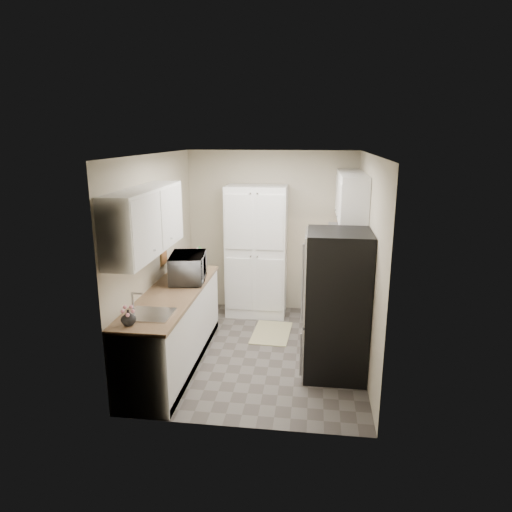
# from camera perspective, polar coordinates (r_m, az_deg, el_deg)

# --- Properties ---
(ground) EXTENTS (3.20, 3.20, 0.00)m
(ground) POSITION_cam_1_polar(r_m,az_deg,el_deg) (6.04, 0.37, -11.83)
(ground) COLOR #56514C
(ground) RESTS_ON ground
(room_shell) EXTENTS (2.64, 3.24, 2.52)m
(room_shell) POSITION_cam_1_polar(r_m,az_deg,el_deg) (5.50, 0.20, 3.45)
(room_shell) COLOR #B9B096
(room_shell) RESTS_ON ground
(pantry_cabinet) EXTENTS (0.90, 0.55, 2.00)m
(pantry_cabinet) POSITION_cam_1_polar(r_m,az_deg,el_deg) (6.94, 0.07, 0.57)
(pantry_cabinet) COLOR white
(pantry_cabinet) RESTS_ON ground
(base_cabinet_left) EXTENTS (0.60, 2.30, 0.88)m
(base_cabinet_left) POSITION_cam_1_polar(r_m,az_deg,el_deg) (5.67, -10.27, -9.04)
(base_cabinet_left) COLOR white
(base_cabinet_left) RESTS_ON ground
(countertop_left) EXTENTS (0.63, 2.33, 0.04)m
(countertop_left) POSITION_cam_1_polar(r_m,az_deg,el_deg) (5.50, -10.49, -4.65)
(countertop_left) COLOR #846647
(countertop_left) RESTS_ON base_cabinet_left
(base_cabinet_right) EXTENTS (0.60, 0.80, 0.88)m
(base_cabinet_right) POSITION_cam_1_polar(r_m,az_deg,el_deg) (6.94, 9.76, -4.49)
(base_cabinet_right) COLOR white
(base_cabinet_right) RESTS_ON ground
(countertop_right) EXTENTS (0.63, 0.83, 0.04)m
(countertop_right) POSITION_cam_1_polar(r_m,az_deg,el_deg) (6.80, 9.93, -0.83)
(countertop_right) COLOR #846647
(countertop_right) RESTS_ON base_cabinet_right
(electric_range) EXTENTS (0.71, 0.78, 1.13)m
(electric_range) POSITION_cam_1_polar(r_m,az_deg,el_deg) (6.17, 9.90, -6.60)
(electric_range) COLOR #B7B7BC
(electric_range) RESTS_ON ground
(refrigerator) EXTENTS (0.70, 0.72, 1.70)m
(refrigerator) POSITION_cam_1_polar(r_m,az_deg,el_deg) (5.29, 10.04, -5.99)
(refrigerator) COLOR #B7B7BC
(refrigerator) RESTS_ON ground
(microwave) EXTENTS (0.51, 0.68, 0.34)m
(microwave) POSITION_cam_1_polar(r_m,az_deg,el_deg) (5.83, -8.50, -1.45)
(microwave) COLOR #AEADB2
(microwave) RESTS_ON countertop_left
(wine_bottle) EXTENTS (0.07, 0.07, 0.26)m
(wine_bottle) POSITION_cam_1_polar(r_m,az_deg,el_deg) (6.36, -9.02, -0.49)
(wine_bottle) COLOR black
(wine_bottle) RESTS_ON countertop_left
(flower_vase) EXTENTS (0.17, 0.17, 0.15)m
(flower_vase) POSITION_cam_1_polar(r_m,az_deg,el_deg) (4.65, -15.67, -7.41)
(flower_vase) COLOR white
(flower_vase) RESTS_ON countertop_left
(cutting_board) EXTENTS (0.12, 0.23, 0.31)m
(cutting_board) POSITION_cam_1_polar(r_m,az_deg,el_deg) (6.28, -6.71, -0.39)
(cutting_board) COLOR #36853E
(cutting_board) RESTS_ON countertop_left
(toaster_oven) EXTENTS (0.47, 0.52, 0.25)m
(toaster_oven) POSITION_cam_1_polar(r_m,az_deg,el_deg) (6.79, 10.60, 0.39)
(toaster_oven) COLOR #AFAFB4
(toaster_oven) RESTS_ON countertop_right
(fruit_basket) EXTENTS (0.32, 0.32, 0.10)m
(fruit_basket) POSITION_cam_1_polar(r_m,az_deg,el_deg) (6.76, 10.47, 1.86)
(fruit_basket) COLOR #F25618
(fruit_basket) RESTS_ON toaster_oven
(kitchen_mat) EXTENTS (0.55, 0.84, 0.01)m
(kitchen_mat) POSITION_cam_1_polar(r_m,az_deg,el_deg) (6.55, 1.95, -9.57)
(kitchen_mat) COLOR tan
(kitchen_mat) RESTS_ON ground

